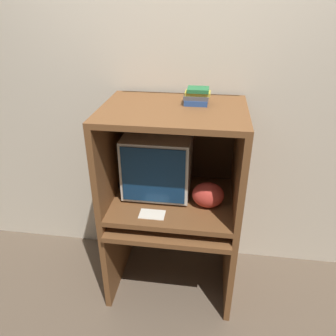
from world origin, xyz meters
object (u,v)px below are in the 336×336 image
keyboard (151,220)px  snack_bag (208,195)px  mouse (193,223)px  crt_monitor (158,162)px  book_stack (197,96)px

keyboard → snack_bag: bearing=14.4°
mouse → snack_bag: (0.09, 0.09, 0.17)m
crt_monitor → snack_bag: bearing=-22.5°
mouse → crt_monitor: bearing=138.2°
crt_monitor → book_stack: size_ratio=2.77×
keyboard → crt_monitor: bearing=86.3°
snack_bag → book_stack: 0.64m
snack_bag → keyboard: bearing=-165.6°
crt_monitor → keyboard: 0.40m
keyboard → snack_bag: snack_bag is taller
snack_bag → book_stack: (-0.11, 0.15, 0.61)m
mouse → keyboard: bearing=-179.6°
keyboard → snack_bag: size_ratio=2.17×
keyboard → book_stack: bearing=43.2°
keyboard → book_stack: (0.26, 0.25, 0.78)m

